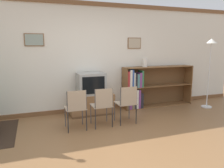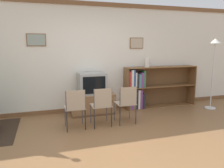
{
  "view_description": "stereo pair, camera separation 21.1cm",
  "coord_description": "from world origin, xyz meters",
  "px_view_note": "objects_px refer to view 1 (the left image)",
  "views": [
    {
      "loc": [
        -1.31,
        -3.16,
        1.67
      ],
      "look_at": [
        0.29,
        1.18,
        0.84
      ],
      "focal_mm": 35.0,
      "sensor_mm": 36.0,
      "label": 1
    },
    {
      "loc": [
        -1.11,
        -3.23,
        1.67
      ],
      "look_at": [
        0.29,
        1.18,
        0.84
      ],
      "focal_mm": 35.0,
      "sensor_mm": 36.0,
      "label": 2
    }
  ],
  "objects_px": {
    "bookshelf": "(145,88)",
    "vase": "(145,62)",
    "tv_console": "(91,104)",
    "folding_chair_left": "(76,107)",
    "standing_lamp": "(210,55)",
    "television": "(91,83)",
    "folding_chair_right": "(127,102)",
    "folding_chair_center": "(103,105)"
  },
  "relations": [
    {
      "from": "tv_console",
      "to": "television",
      "type": "xyz_separation_m",
      "value": [
        -0.0,
        -0.0,
        0.51
      ]
    },
    {
      "from": "tv_console",
      "to": "vase",
      "type": "bearing_deg",
      "value": 3.76
    },
    {
      "from": "bookshelf",
      "to": "vase",
      "type": "relative_size",
      "value": 8.41
    },
    {
      "from": "folding_chair_right",
      "to": "bookshelf",
      "type": "bearing_deg",
      "value": 45.39
    },
    {
      "from": "bookshelf",
      "to": "vase",
      "type": "distance_m",
      "value": 0.69
    },
    {
      "from": "folding_chair_right",
      "to": "standing_lamp",
      "type": "height_order",
      "value": "standing_lamp"
    },
    {
      "from": "tv_console",
      "to": "standing_lamp",
      "type": "xyz_separation_m",
      "value": [
        3.1,
        -0.51,
        1.15
      ]
    },
    {
      "from": "tv_console",
      "to": "folding_chair_left",
      "type": "distance_m",
      "value": 1.09
    },
    {
      "from": "television",
      "to": "vase",
      "type": "height_order",
      "value": "vase"
    },
    {
      "from": "vase",
      "to": "folding_chair_right",
      "type": "bearing_deg",
      "value": -133.51
    },
    {
      "from": "tv_console",
      "to": "folding_chair_left",
      "type": "relative_size",
      "value": 1.29
    },
    {
      "from": "folding_chair_left",
      "to": "standing_lamp",
      "type": "height_order",
      "value": "standing_lamp"
    },
    {
      "from": "television",
      "to": "folding_chair_right",
      "type": "distance_m",
      "value": 1.1
    },
    {
      "from": "folding_chair_center",
      "to": "bookshelf",
      "type": "xyz_separation_m",
      "value": [
        1.54,
        1.01,
        0.06
      ]
    },
    {
      "from": "standing_lamp",
      "to": "tv_console",
      "type": "bearing_deg",
      "value": 170.63
    },
    {
      "from": "folding_chair_left",
      "to": "tv_console",
      "type": "bearing_deg",
      "value": 59.33
    },
    {
      "from": "vase",
      "to": "television",
      "type": "bearing_deg",
      "value": -176.14
    },
    {
      "from": "folding_chair_right",
      "to": "folding_chair_center",
      "type": "bearing_deg",
      "value": 180.0
    },
    {
      "from": "folding_chair_right",
      "to": "vase",
      "type": "xyz_separation_m",
      "value": [
        0.96,
        1.01,
        0.75
      ]
    },
    {
      "from": "television",
      "to": "standing_lamp",
      "type": "distance_m",
      "value": 3.21
    },
    {
      "from": "folding_chair_center",
      "to": "standing_lamp",
      "type": "distance_m",
      "value": 3.26
    },
    {
      "from": "folding_chair_center",
      "to": "folding_chair_right",
      "type": "bearing_deg",
      "value": 0.0
    },
    {
      "from": "tv_console",
      "to": "standing_lamp",
      "type": "distance_m",
      "value": 3.35
    },
    {
      "from": "folding_chair_left",
      "to": "folding_chair_right",
      "type": "xyz_separation_m",
      "value": [
        1.08,
        0.0,
        0.0
      ]
    },
    {
      "from": "television",
      "to": "folding_chair_center",
      "type": "distance_m",
      "value": 0.96
    },
    {
      "from": "folding_chair_left",
      "to": "standing_lamp",
      "type": "distance_m",
      "value": 3.78
    },
    {
      "from": "folding_chair_center",
      "to": "standing_lamp",
      "type": "bearing_deg",
      "value": 7.42
    },
    {
      "from": "television",
      "to": "folding_chair_center",
      "type": "relative_size",
      "value": 0.79
    },
    {
      "from": "television",
      "to": "folding_chair_right",
      "type": "relative_size",
      "value": 0.79
    },
    {
      "from": "television",
      "to": "bookshelf",
      "type": "bearing_deg",
      "value": 3.61
    },
    {
      "from": "folding_chair_left",
      "to": "bookshelf",
      "type": "relative_size",
      "value": 0.4
    },
    {
      "from": "bookshelf",
      "to": "vase",
      "type": "height_order",
      "value": "vase"
    },
    {
      "from": "folding_chair_left",
      "to": "vase",
      "type": "relative_size",
      "value": 3.4
    },
    {
      "from": "folding_chair_center",
      "to": "bookshelf",
      "type": "bearing_deg",
      "value": 33.27
    },
    {
      "from": "bookshelf",
      "to": "standing_lamp",
      "type": "height_order",
      "value": "standing_lamp"
    },
    {
      "from": "television",
      "to": "folding_chair_right",
      "type": "xyz_separation_m",
      "value": [
        0.54,
        -0.91,
        -0.29
      ]
    },
    {
      "from": "folding_chair_right",
      "to": "television",
      "type": "bearing_deg",
      "value": 120.74
    },
    {
      "from": "bookshelf",
      "to": "tv_console",
      "type": "bearing_deg",
      "value": -176.49
    },
    {
      "from": "folding_chair_left",
      "to": "vase",
      "type": "xyz_separation_m",
      "value": [
        2.05,
        1.01,
        0.75
      ]
    },
    {
      "from": "folding_chair_right",
      "to": "standing_lamp",
      "type": "bearing_deg",
      "value": 8.97
    },
    {
      "from": "folding_chair_left",
      "to": "folding_chair_right",
      "type": "distance_m",
      "value": 1.08
    },
    {
      "from": "folding_chair_right",
      "to": "vase",
      "type": "bearing_deg",
      "value": 46.49
    }
  ]
}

